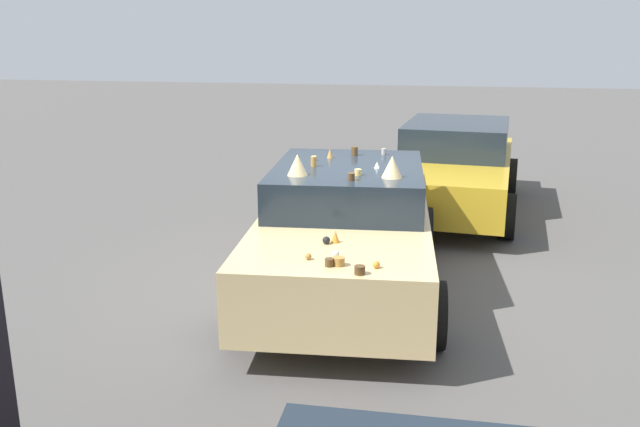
{
  "coord_description": "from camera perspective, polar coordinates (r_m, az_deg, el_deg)",
  "views": [
    {
      "loc": [
        -7.21,
        -1.08,
        2.91
      ],
      "look_at": [
        0.0,
        0.3,
        0.9
      ],
      "focal_mm": 37.67,
      "sensor_mm": 36.0,
      "label": 1
    }
  ],
  "objects": [
    {
      "name": "ground_plane",
      "position": [
        7.85,
        2.17,
        -6.46
      ],
      "size": [
        60.0,
        60.0,
        0.0
      ],
      "primitive_type": "plane",
      "color": "#514F4C"
    },
    {
      "name": "parked_sedan_behind_right",
      "position": [
        11.38,
        11.32,
        3.96
      ],
      "size": [
        4.67,
        2.35,
        1.43
      ],
      "rotation": [
        0.0,
        0.0,
        3.05
      ],
      "color": "gold",
      "rests_on": "ground"
    },
    {
      "name": "art_car_decorated",
      "position": [
        7.66,
        2.25,
        -1.22
      ],
      "size": [
        4.51,
        2.34,
        1.64
      ],
      "rotation": [
        0.0,
        0.0,
        3.22
      ],
      "color": "#D8BC7F",
      "rests_on": "ground"
    }
  ]
}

